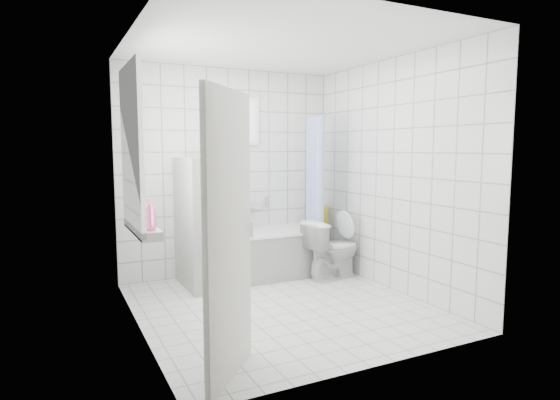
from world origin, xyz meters
TOP-DOWN VIEW (x-y plane):
  - ground at (0.00, 0.00)m, footprint 3.00×3.00m
  - ceiling at (0.00, 0.00)m, footprint 3.00×3.00m
  - wall_back at (0.00, 1.50)m, footprint 2.80×0.02m
  - wall_front at (0.00, -1.50)m, footprint 2.80×0.02m
  - wall_left at (-1.40, 0.00)m, footprint 0.02×3.00m
  - wall_right at (1.40, 0.00)m, footprint 0.02×3.00m
  - window_left at (-1.35, 0.30)m, footprint 0.01×0.90m
  - window_back at (0.10, 1.46)m, footprint 0.50×0.01m
  - window_sill at (-1.31, 0.30)m, footprint 0.18×1.02m
  - door at (-0.99, -1.18)m, footprint 0.56×0.63m
  - bathtub at (0.21, 1.12)m, footprint 1.59×0.77m
  - partition_wall at (-0.65, 1.07)m, footprint 0.15×0.85m
  - tiled_ledge at (1.28, 1.38)m, footprint 0.40×0.24m
  - toilet at (1.03, 0.65)m, footprint 0.76×0.49m
  - curtain_rod at (0.95, 1.10)m, footprint 0.02×0.80m
  - shower_curtain at (0.95, 0.97)m, footprint 0.14×0.48m
  - tub_faucet at (0.31, 1.46)m, footprint 0.18×0.06m
  - sill_bottles at (-1.30, 0.25)m, footprint 0.17×0.75m
  - ledge_bottles at (1.30, 1.34)m, footprint 0.15×0.17m

SIDE VIEW (x-z plane):
  - ground at x=0.00m, z-range 0.00..0.00m
  - tiled_ledge at x=1.28m, z-range 0.00..0.55m
  - bathtub at x=0.21m, z-range 0.00..0.58m
  - toilet at x=1.03m, z-range 0.00..0.73m
  - ledge_bottles at x=1.30m, z-range 0.53..0.80m
  - partition_wall at x=-0.65m, z-range 0.00..1.50m
  - tub_faucet at x=0.31m, z-range 0.82..0.88m
  - window_sill at x=-1.31m, z-range 0.82..0.90m
  - door at x=-0.99m, z-range 0.00..2.00m
  - sill_bottles at x=-1.30m, z-range 0.87..1.18m
  - shower_curtain at x=0.95m, z-range 0.21..1.99m
  - wall_back at x=0.00m, z-range 0.00..2.60m
  - wall_front at x=0.00m, z-range 0.00..2.60m
  - wall_left at x=-1.40m, z-range 0.00..2.60m
  - wall_right at x=1.40m, z-range 0.00..2.60m
  - window_left at x=-1.35m, z-range 0.90..2.30m
  - window_back at x=0.10m, z-range 1.70..2.20m
  - curtain_rod at x=0.95m, z-range 1.99..2.01m
  - ceiling at x=0.00m, z-range 2.60..2.60m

